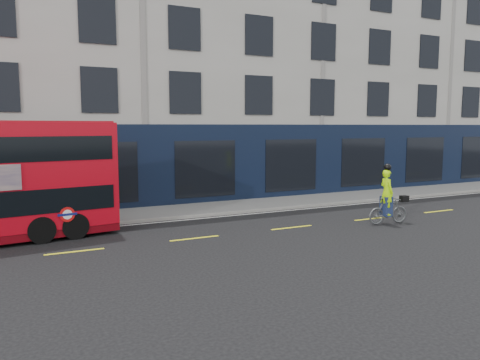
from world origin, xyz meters
TOP-DOWN VIEW (x-y plane):
  - ground at (0.00, 0.00)m, footprint 120.00×120.00m
  - pavement at (0.00, 6.50)m, footprint 60.00×3.00m
  - kerb at (0.00, 5.00)m, footprint 60.00×0.12m
  - building_terrace at (0.00, 12.94)m, footprint 50.00×10.07m
  - road_edge_line at (0.00, 4.70)m, footprint 58.00×0.10m
  - lane_dashes at (0.00, 1.50)m, footprint 58.00×0.12m
  - cyclist at (7.81, 0.39)m, footprint 1.84×0.71m

SIDE VIEW (x-z plane):
  - ground at x=0.00m, z-range 0.00..0.00m
  - road_edge_line at x=0.00m, z-range 0.00..0.01m
  - lane_dashes at x=0.00m, z-range 0.00..0.01m
  - pavement at x=0.00m, z-range 0.00..0.12m
  - kerb at x=0.00m, z-range 0.00..0.13m
  - cyclist at x=7.81m, z-range -0.40..2.04m
  - building_terrace at x=0.00m, z-range -0.01..14.99m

